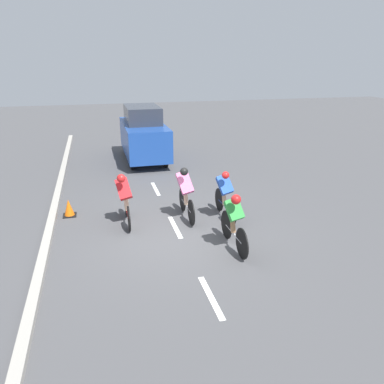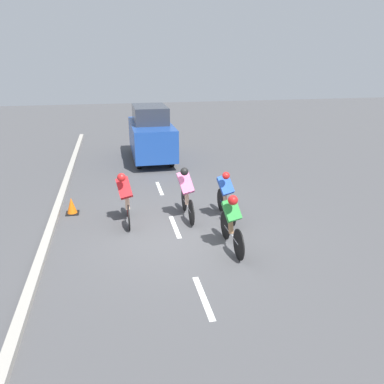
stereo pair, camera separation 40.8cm
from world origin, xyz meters
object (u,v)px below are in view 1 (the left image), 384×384
cyclist_green (234,219)px  support_car (144,134)px  cyclist_red (125,197)px  cyclist_pink (185,191)px  cyclist_blue (225,193)px  traffic_cone (69,208)px

cyclist_green → support_car: bearing=-84.2°
cyclist_red → support_car: (-1.41, -6.69, 0.36)m
cyclist_pink → cyclist_blue: bearing=166.3°
cyclist_green → support_car: 8.78m
cyclist_green → cyclist_red: 3.07m
cyclist_blue → traffic_cone: bearing=-16.9°
cyclist_blue → cyclist_red: bearing=-6.1°
cyclist_pink → support_car: size_ratio=0.41×
cyclist_blue → cyclist_red: size_ratio=1.04×
cyclist_blue → traffic_cone: size_ratio=3.51×
cyclist_pink → cyclist_red: cyclist_pink is taller
cyclist_green → cyclist_red: cyclist_red is taller
cyclist_green → cyclist_blue: cyclist_green is taller
cyclist_blue → cyclist_red: cyclist_red is taller
cyclist_red → traffic_cone: size_ratio=3.38×
cyclist_green → cyclist_blue: 1.79m
cyclist_blue → cyclist_green: bearing=77.5°
support_car → traffic_cone: (2.93, 5.70, -0.91)m
cyclist_red → cyclist_pink: bearing=178.9°
support_car → traffic_cone: bearing=62.8°
cyclist_pink → support_car: 6.73m
cyclist_blue → traffic_cone: 4.43m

